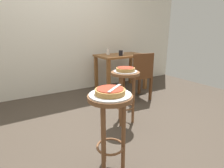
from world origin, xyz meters
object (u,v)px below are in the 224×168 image
stool_foreground (110,117)px  pizza_foreground (110,91)px  cup_far_edge (108,52)px  wooden_chair (139,75)px  cup_near_edge (121,53)px  pizza_server_knife (115,88)px  stool_middle (125,86)px  dining_table (121,61)px  serving_plate_middle (125,71)px  pizza_middle (125,69)px  serving_plate_foreground (110,95)px  condiment_shaker (123,52)px

stool_foreground → pizza_foreground: pizza_foreground is taller
cup_far_edge → wooden_chair: size_ratio=0.14×
stool_foreground → cup_near_edge: bearing=54.0°
stool_foreground → wooden_chair: wooden_chair is taller
pizza_server_knife → cup_far_edge: bearing=26.8°
stool_middle → dining_table: (0.79, 1.27, 0.11)m
cup_far_edge → serving_plate_middle: bearing=-111.3°
stool_middle → cup_far_edge: 1.52m
cup_far_edge → pizza_server_knife: cup_far_edge is taller
pizza_foreground → pizza_middle: bearing=46.9°
stool_foreground → cup_far_edge: bearing=60.6°
serving_plate_middle → pizza_foreground: bearing=-133.1°
pizza_foreground → cup_far_edge: (1.14, 2.03, 0.06)m
serving_plate_foreground → cup_near_edge: 2.17m
cup_far_edge → wooden_chair: 0.89m
stool_middle → cup_near_edge: size_ratio=6.84×
wooden_chair → serving_plate_middle: bearing=-140.8°
dining_table → pizza_server_knife: (-1.36, -1.93, 0.15)m
condiment_shaker → serving_plate_middle: bearing=-123.0°
serving_plate_foreground → dining_table: bearing=54.0°
serving_plate_foreground → dining_table: dining_table is taller
stool_foreground → pizza_foreground: size_ratio=2.92×
serving_plate_foreground → condiment_shaker: condiment_shaker is taller
cup_near_edge → condiment_shaker: size_ratio=1.21×
serving_plate_middle → pizza_middle: pizza_middle is taller
serving_plate_middle → pizza_server_knife: pizza_server_knife is taller
stool_middle → dining_table: size_ratio=0.70×
pizza_middle → wooden_chair: bearing=39.2°
cup_near_edge → pizza_middle: bearing=-121.1°
cup_near_edge → cup_far_edge: bearing=114.7°
dining_table → wooden_chair: bearing=-95.4°
cup_far_edge → pizza_middle: bearing=-111.3°
pizza_middle → cup_near_edge: 1.30m
stool_middle → pizza_server_knife: 0.91m
serving_plate_foreground → condiment_shaker: (1.43, 1.91, 0.08)m
dining_table → cup_far_edge: bearing=154.7°
pizza_middle → condiment_shaker: (0.82, 1.27, 0.05)m
pizza_middle → condiment_shaker: size_ratio=2.77×
stool_foreground → serving_plate_middle: (0.60, 0.64, 0.20)m
pizza_middle → wooden_chair: (0.72, 0.59, -0.28)m
serving_plate_foreground → dining_table: 2.37m
cup_near_edge → wooden_chair: size_ratio=0.12×
dining_table → condiment_shaker: condiment_shaker is taller
cup_far_edge → pizza_server_knife: size_ratio=0.53×
stool_foreground → condiment_shaker: condiment_shaker is taller
stool_foreground → pizza_foreground: bearing=-90.0°
stool_middle → dining_table: 1.50m
pizza_middle → cup_far_edge: cup_far_edge is taller
serving_plate_middle → cup_far_edge: bearing=68.7°
serving_plate_foreground → pizza_server_knife: (0.03, -0.02, 0.06)m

